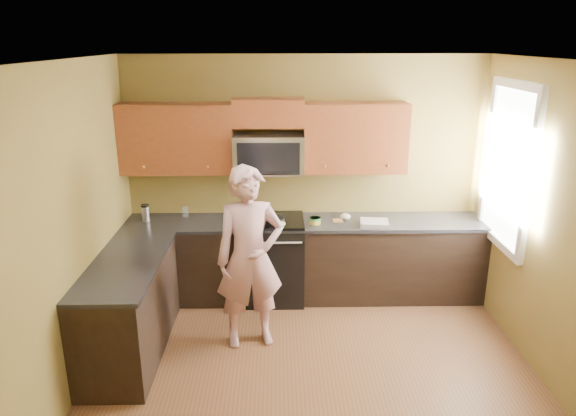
{
  "coord_description": "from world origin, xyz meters",
  "views": [
    {
      "loc": [
        -0.3,
        -3.81,
        2.86
      ],
      "look_at": [
        -0.2,
        1.3,
        1.2
      ],
      "focal_mm": 32.73,
      "sensor_mm": 36.0,
      "label": 1
    }
  ],
  "objects_px": {
    "frying_pan": "(273,221)",
    "butter_tub": "(315,224)",
    "stove": "(270,259)",
    "microwave": "(269,172)",
    "travel_mug": "(146,221)",
    "woman": "(250,258)"
  },
  "relations": [
    {
      "from": "frying_pan",
      "to": "butter_tub",
      "type": "xyz_separation_m",
      "value": [
        0.46,
        -0.01,
        -0.03
      ]
    },
    {
      "from": "stove",
      "to": "butter_tub",
      "type": "relative_size",
      "value": 7.56
    },
    {
      "from": "stove",
      "to": "frying_pan",
      "type": "height_order",
      "value": "frying_pan"
    },
    {
      "from": "microwave",
      "to": "frying_pan",
      "type": "height_order",
      "value": "microwave"
    },
    {
      "from": "butter_tub",
      "to": "travel_mug",
      "type": "relative_size",
      "value": 0.66
    },
    {
      "from": "microwave",
      "to": "butter_tub",
      "type": "bearing_deg",
      "value": -22.19
    },
    {
      "from": "microwave",
      "to": "woman",
      "type": "bearing_deg",
      "value": -99.04
    },
    {
      "from": "frying_pan",
      "to": "woman",
      "type": "bearing_deg",
      "value": -118.98
    },
    {
      "from": "frying_pan",
      "to": "travel_mug",
      "type": "height_order",
      "value": "travel_mug"
    },
    {
      "from": "stove",
      "to": "butter_tub",
      "type": "bearing_deg",
      "value": -9.03
    },
    {
      "from": "butter_tub",
      "to": "travel_mug",
      "type": "bearing_deg",
      "value": 176.05
    },
    {
      "from": "stove",
      "to": "microwave",
      "type": "bearing_deg",
      "value": 90.0
    },
    {
      "from": "microwave",
      "to": "frying_pan",
      "type": "distance_m",
      "value": 0.54
    },
    {
      "from": "stove",
      "to": "woman",
      "type": "distance_m",
      "value": 1.04
    },
    {
      "from": "frying_pan",
      "to": "butter_tub",
      "type": "distance_m",
      "value": 0.46
    },
    {
      "from": "travel_mug",
      "to": "microwave",
      "type": "bearing_deg",
      "value": 3.16
    },
    {
      "from": "stove",
      "to": "travel_mug",
      "type": "relative_size",
      "value": 5.02
    },
    {
      "from": "woman",
      "to": "frying_pan",
      "type": "distance_m",
      "value": 0.89
    },
    {
      "from": "stove",
      "to": "woman",
      "type": "xyz_separation_m",
      "value": [
        -0.17,
        -0.93,
        0.41
      ]
    },
    {
      "from": "stove",
      "to": "butter_tub",
      "type": "xyz_separation_m",
      "value": [
        0.5,
        -0.08,
        0.45
      ]
    },
    {
      "from": "stove",
      "to": "travel_mug",
      "type": "bearing_deg",
      "value": 177.94
    },
    {
      "from": "woman",
      "to": "frying_pan",
      "type": "relative_size",
      "value": 3.83
    }
  ]
}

